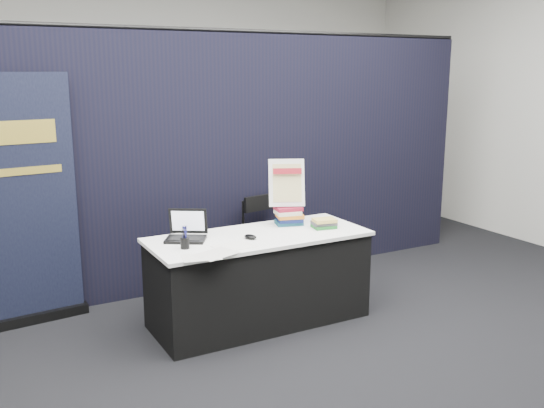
{
  "coord_description": "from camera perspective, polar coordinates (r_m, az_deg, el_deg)",
  "views": [
    {
      "loc": [
        -2.19,
        -3.68,
        2.07
      ],
      "look_at": [
        0.12,
        0.55,
        1.0
      ],
      "focal_mm": 40.0,
      "sensor_mm": 36.0,
      "label": 1
    }
  ],
  "objects": [
    {
      "name": "laptop",
      "position": [
        4.85,
        -8.33,
        -2.68
      ],
      "size": [
        0.38,
        0.38,
        0.24
      ],
      "rotation": [
        0.0,
        0.0,
        -0.55
      ],
      "color": "black",
      "rests_on": "display_table"
    },
    {
      "name": "book_stack_tall",
      "position": [
        5.25,
        1.55,
        -1.11
      ],
      "size": [
        0.27,
        0.23,
        0.16
      ],
      "rotation": [
        0.0,
        0.0,
        -0.26
      ],
      "color": "#174758",
      "rests_on": "display_table"
    },
    {
      "name": "mouse",
      "position": [
        4.83,
        -2.05,
        -3.1
      ],
      "size": [
        0.11,
        0.13,
        0.04
      ],
      "primitive_type": "ellipsoid",
      "rotation": [
        0.0,
        0.0,
        0.39
      ],
      "color": "black",
      "rests_on": "display_table"
    },
    {
      "name": "wall_back",
      "position": [
        7.99,
        -12.95,
        9.96
      ],
      "size": [
        8.0,
        0.02,
        3.5
      ],
      "primitive_type": "cube",
      "color": "beige",
      "rests_on": "floor"
    },
    {
      "name": "stacking_chair",
      "position": [
        5.84,
        -0.4,
        -3.16
      ],
      "size": [
        0.46,
        0.47,
        0.88
      ],
      "rotation": [
        0.0,
        0.0,
        0.19
      ],
      "color": "black",
      "rests_on": "floor"
    },
    {
      "name": "brochure_mid",
      "position": [
        4.4,
        -6.66,
        -4.98
      ],
      "size": [
        0.31,
        0.25,
        0.0
      ],
      "primitive_type": "cube",
      "rotation": [
        0.0,
        0.0,
        -0.21
      ],
      "color": "silver",
      "rests_on": "display_table"
    },
    {
      "name": "book_stack_short",
      "position": [
        5.17,
        4.99,
        -1.79
      ],
      "size": [
        0.21,
        0.17,
        0.08
      ],
      "rotation": [
        0.0,
        0.0,
        -0.15
      ],
      "color": "#1B6826",
      "rests_on": "display_table"
    },
    {
      "name": "pen_cup",
      "position": [
        4.61,
        -8.2,
        -3.65
      ],
      "size": [
        0.08,
        0.08,
        0.09
      ],
      "primitive_type": "cylinder",
      "rotation": [
        0.0,
        0.0,
        -0.19
      ],
      "color": "black",
      "rests_on": "display_table"
    },
    {
      "name": "floor",
      "position": [
        4.76,
        1.92,
        -13.24
      ],
      "size": [
        8.0,
        8.0,
        0.0
      ],
      "primitive_type": "plane",
      "color": "black",
      "rests_on": "ground"
    },
    {
      "name": "display_table",
      "position": [
        5.06,
        -1.24,
        -7.01
      ],
      "size": [
        1.8,
        0.75,
        0.75
      ],
      "color": "black",
      "rests_on": "floor"
    },
    {
      "name": "drape_partition",
      "position": [
        5.78,
        -6.09,
        3.84
      ],
      "size": [
        6.0,
        0.08,
        2.4
      ],
      "primitive_type": "cube",
      "color": "black",
      "rests_on": "floor"
    },
    {
      "name": "pullup_banner",
      "position": [
        5.27,
        -22.16,
        -1.1
      ],
      "size": [
        0.88,
        0.18,
        2.05
      ],
      "rotation": [
        0.0,
        0.0,
        0.09
      ],
      "color": "black",
      "rests_on": "floor"
    },
    {
      "name": "brochure_right",
      "position": [
        4.63,
        -3.63,
        -4.0
      ],
      "size": [
        0.31,
        0.23,
        0.0
      ],
      "primitive_type": "cube",
      "rotation": [
        0.0,
        0.0,
        0.07
      ],
      "color": "white",
      "rests_on": "display_table"
    },
    {
      "name": "brochure_left",
      "position": [
        4.46,
        -5.29,
        -4.7
      ],
      "size": [
        0.36,
        0.3,
        0.0
      ],
      "primitive_type": "cube",
      "rotation": [
        0.0,
        0.0,
        0.34
      ],
      "color": "silver",
      "rests_on": "display_table"
    },
    {
      "name": "info_sign",
      "position": [
        5.22,
        1.39,
        1.96
      ],
      "size": [
        0.33,
        0.24,
        0.42
      ],
      "rotation": [
        0.0,
        0.0,
        -0.42
      ],
      "color": "black",
      "rests_on": "book_stack_tall"
    }
  ]
}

